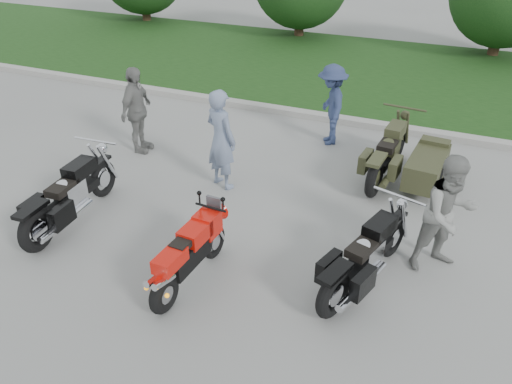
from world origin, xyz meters
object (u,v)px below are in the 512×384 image
at_px(person_denim, 331,105).
at_px(person_back, 137,111).
at_px(cruiser_sidecar, 410,162).
at_px(person_grey, 448,214).
at_px(person_stripe, 221,140).
at_px(sportbike_red, 188,254).
at_px(cruiser_left, 68,199).
at_px(cruiser_right, 363,260).

xyz_separation_m(person_denim, person_back, (-3.68, -2.02, 0.04)).
relative_size(cruiser_sidecar, person_denim, 1.41).
bearing_deg(cruiser_sidecar, person_grey, -65.88).
bearing_deg(person_denim, person_stripe, -52.13).
bearing_deg(sportbike_red, cruiser_left, 171.43).
bearing_deg(person_denim, person_grey, 11.95).
bearing_deg(cruiser_left, person_stripe, 47.31).
height_order(sportbike_red, cruiser_sidecar, cruiser_sidecar).
height_order(cruiser_left, cruiser_right, cruiser_left).
relative_size(person_stripe, person_grey, 1.05).
bearing_deg(cruiser_right, sportbike_red, -141.17).
xyz_separation_m(cruiser_right, person_back, (-5.44, 2.50, 0.46)).
bearing_deg(person_grey, cruiser_sidecar, 69.18).
bearing_deg(person_grey, person_stripe, 127.80).
bearing_deg(cruiser_left, person_grey, 8.81).
bearing_deg(person_back, person_grey, -109.37).
distance_m(cruiser_right, person_back, 6.01).
xyz_separation_m(cruiser_left, cruiser_sidecar, (5.07, 3.66, -0.03)).
distance_m(cruiser_sidecar, person_denim, 2.32).
height_order(sportbike_red, cruiser_right, cruiser_right).
xyz_separation_m(cruiser_sidecar, person_stripe, (-3.28, -1.47, 0.51)).
distance_m(sportbike_red, person_denim, 5.46).
xyz_separation_m(person_grey, person_back, (-6.42, 1.57, 0.02)).
bearing_deg(sportbike_red, person_back, 136.16).
bearing_deg(cruiser_left, cruiser_right, 0.61).
xyz_separation_m(cruiser_right, person_stripe, (-3.12, 1.84, 0.50)).
distance_m(cruiser_left, person_stripe, 2.87).
distance_m(cruiser_left, cruiser_sidecar, 6.25).
bearing_deg(sportbike_red, cruiser_sidecar, 63.22).
relative_size(person_stripe, person_back, 1.04).
height_order(person_stripe, person_back, person_stripe).
xyz_separation_m(person_stripe, person_back, (-2.32, 0.66, -0.03)).
relative_size(sportbike_red, cruiser_sidecar, 0.74).
height_order(cruiser_left, person_grey, person_grey).
bearing_deg(cruiser_left, sportbike_red, -15.39).
distance_m(sportbike_red, cruiser_sidecar, 4.87).
distance_m(cruiser_right, person_grey, 1.42).
height_order(person_stripe, person_denim, person_stripe).
xyz_separation_m(cruiser_sidecar, person_denim, (-1.93, 1.21, 0.44)).
relative_size(cruiser_sidecar, person_grey, 1.38).
bearing_deg(cruiser_left, person_denim, 53.72).
distance_m(cruiser_left, person_denim, 5.81).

